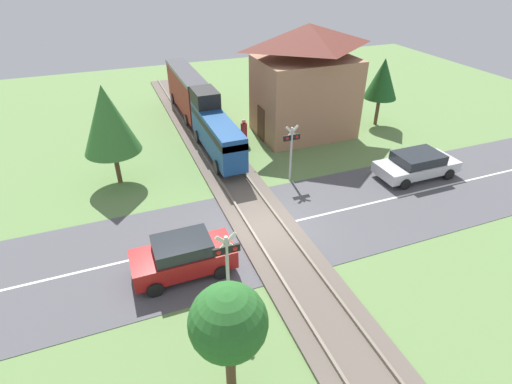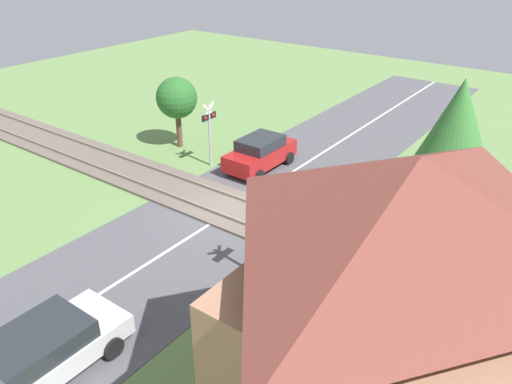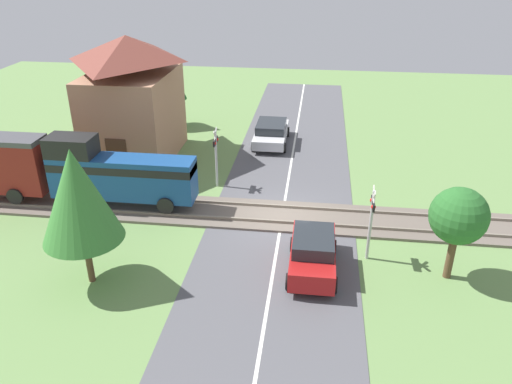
{
  "view_description": "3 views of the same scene",
  "coord_description": "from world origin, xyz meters",
  "px_view_note": "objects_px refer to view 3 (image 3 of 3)",
  "views": [
    {
      "loc": [
        -5.49,
        -12.95,
        10.58
      ],
      "look_at": [
        0.0,
        1.19,
        1.2
      ],
      "focal_mm": 28.0,
      "sensor_mm": 36.0,
      "label": 1
    },
    {
      "loc": [
        13.32,
        10.99,
        9.78
      ],
      "look_at": [
        0.0,
        1.19,
        1.2
      ],
      "focal_mm": 35.0,
      "sensor_mm": 36.0,
      "label": 2
    },
    {
      "loc": [
        -19.61,
        -1.32,
        11.02
      ],
      "look_at": [
        0.0,
        1.19,
        1.2
      ],
      "focal_mm": 35.0,
      "sensor_mm": 36.0,
      "label": 3
    }
  ],
  "objects_px": {
    "car_near_crossing": "(313,252)",
    "pedestrian_by_station": "(112,173)",
    "crossing_signal_east_approach": "(216,150)",
    "train": "(37,167)",
    "station_building": "(132,100)",
    "car_far_side": "(271,132)",
    "crossing_signal_west_approach": "(372,214)"
  },
  "relations": [
    {
      "from": "crossing_signal_west_approach",
      "to": "station_building",
      "type": "distance_m",
      "value": 15.49
    },
    {
      "from": "train",
      "to": "car_far_side",
      "type": "height_order",
      "value": "train"
    },
    {
      "from": "pedestrian_by_station",
      "to": "car_far_side",
      "type": "bearing_deg",
      "value": -45.74
    },
    {
      "from": "crossing_signal_east_approach",
      "to": "train",
      "type": "bearing_deg",
      "value": 109.92
    },
    {
      "from": "car_far_side",
      "to": "car_near_crossing",
      "type": "bearing_deg",
      "value": -167.66
    },
    {
      "from": "car_near_crossing",
      "to": "crossing_signal_east_approach",
      "type": "bearing_deg",
      "value": 36.46
    },
    {
      "from": "pedestrian_by_station",
      "to": "crossing_signal_east_approach",
      "type": "bearing_deg",
      "value": -82.28
    },
    {
      "from": "station_building",
      "to": "pedestrian_by_station",
      "type": "xyz_separation_m",
      "value": [
        -4.14,
        -0.16,
        -2.58
      ]
    },
    {
      "from": "car_near_crossing",
      "to": "pedestrian_by_station",
      "type": "distance_m",
      "value": 11.84
    },
    {
      "from": "car_near_crossing",
      "to": "pedestrian_by_station",
      "type": "relative_size",
      "value": 2.38
    },
    {
      "from": "crossing_signal_east_approach",
      "to": "car_far_side",
      "type": "bearing_deg",
      "value": -18.19
    },
    {
      "from": "car_near_crossing",
      "to": "pedestrian_by_station",
      "type": "bearing_deg",
      "value": 59.31
    },
    {
      "from": "car_far_side",
      "to": "crossing_signal_west_approach",
      "type": "distance_m",
      "value": 13.13
    },
    {
      "from": "train",
      "to": "station_building",
      "type": "height_order",
      "value": "station_building"
    },
    {
      "from": "car_far_side",
      "to": "pedestrian_by_station",
      "type": "relative_size",
      "value": 2.75
    },
    {
      "from": "car_far_side",
      "to": "crossing_signal_east_approach",
      "type": "height_order",
      "value": "crossing_signal_east_approach"
    },
    {
      "from": "car_near_crossing",
      "to": "car_far_side",
      "type": "bearing_deg",
      "value": 12.34
    },
    {
      "from": "crossing_signal_west_approach",
      "to": "crossing_signal_east_approach",
      "type": "bearing_deg",
      "value": 51.36
    },
    {
      "from": "car_far_side",
      "to": "crossing_signal_west_approach",
      "type": "bearing_deg",
      "value": -157.57
    },
    {
      "from": "car_far_side",
      "to": "crossing_signal_west_approach",
      "type": "height_order",
      "value": "crossing_signal_west_approach"
    },
    {
      "from": "station_building",
      "to": "train",
      "type": "bearing_deg",
      "value": 158.55
    },
    {
      "from": "crossing_signal_west_approach",
      "to": "pedestrian_by_station",
      "type": "height_order",
      "value": "crossing_signal_west_approach"
    },
    {
      "from": "car_far_side",
      "to": "crossing_signal_west_approach",
      "type": "xyz_separation_m",
      "value": [
        -12.08,
        -4.99,
        1.24
      ]
    },
    {
      "from": "car_far_side",
      "to": "station_building",
      "type": "xyz_separation_m",
      "value": [
        -2.98,
        7.46,
        2.58
      ]
    },
    {
      "from": "car_far_side",
      "to": "crossing_signal_west_approach",
      "type": "relative_size",
      "value": 1.43
    },
    {
      "from": "crossing_signal_west_approach",
      "to": "station_building",
      "type": "height_order",
      "value": "station_building"
    },
    {
      "from": "train",
      "to": "station_building",
      "type": "relative_size",
      "value": 2.12
    },
    {
      "from": "crossing_signal_west_approach",
      "to": "crossing_signal_east_approach",
      "type": "distance_m",
      "value": 9.08
    },
    {
      "from": "train",
      "to": "car_near_crossing",
      "type": "bearing_deg",
      "value": -107.0
    },
    {
      "from": "crossing_signal_west_approach",
      "to": "pedestrian_by_station",
      "type": "distance_m",
      "value": 13.31
    },
    {
      "from": "car_near_crossing",
      "to": "station_building",
      "type": "distance_m",
      "value": 14.73
    },
    {
      "from": "train",
      "to": "car_near_crossing",
      "type": "xyz_separation_m",
      "value": [
        -3.92,
        -12.81,
        -1.06
      ]
    }
  ]
}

